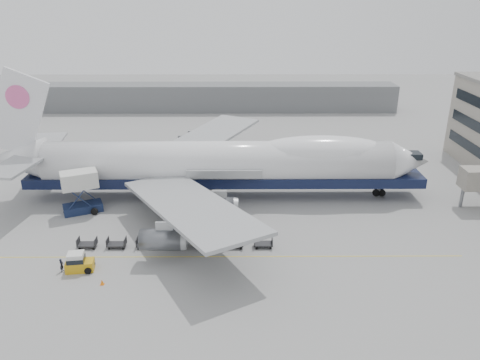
{
  "coord_description": "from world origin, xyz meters",
  "views": [
    {
      "loc": [
        2.91,
        -54.77,
        29.46
      ],
      "look_at": [
        3.26,
        6.0,
        5.14
      ],
      "focal_mm": 35.0,
      "sensor_mm": 36.0,
      "label": 1
    }
  ],
  "objects_px": {
    "catering_truck": "(81,190)",
    "baggage_tug": "(78,263)",
    "airliner": "(223,162)",
    "ground_worker": "(62,265)"
  },
  "relations": [
    {
      "from": "airliner",
      "to": "catering_truck",
      "type": "distance_m",
      "value": 20.93
    },
    {
      "from": "catering_truck",
      "to": "ground_worker",
      "type": "bearing_deg",
      "value": -105.09
    },
    {
      "from": "catering_truck",
      "to": "baggage_tug",
      "type": "relative_size",
      "value": 1.89
    },
    {
      "from": "ground_worker",
      "to": "baggage_tug",
      "type": "bearing_deg",
      "value": -82.0
    },
    {
      "from": "baggage_tug",
      "to": "catering_truck",
      "type": "bearing_deg",
      "value": 97.77
    },
    {
      "from": "baggage_tug",
      "to": "ground_worker",
      "type": "bearing_deg",
      "value": 178.0
    },
    {
      "from": "ground_worker",
      "to": "airliner",
      "type": "bearing_deg",
      "value": -37.67
    },
    {
      "from": "catering_truck",
      "to": "ground_worker",
      "type": "xyz_separation_m",
      "value": [
        2.4,
        -15.73,
        -2.66
      ]
    },
    {
      "from": "airliner",
      "to": "baggage_tug",
      "type": "relative_size",
      "value": 20.52
    },
    {
      "from": "catering_truck",
      "to": "baggage_tug",
      "type": "bearing_deg",
      "value": -98.42
    }
  ]
}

